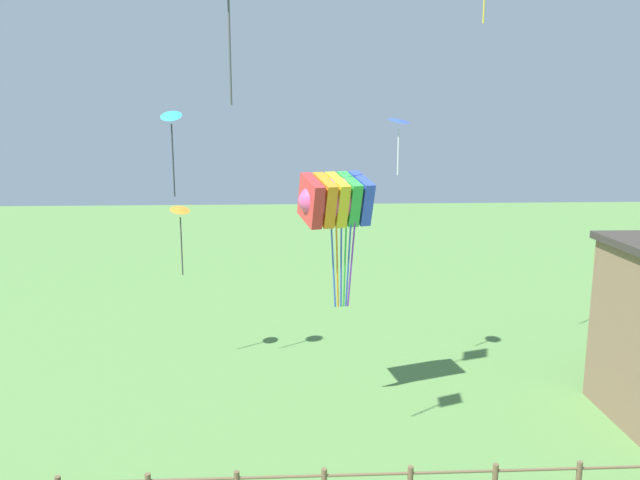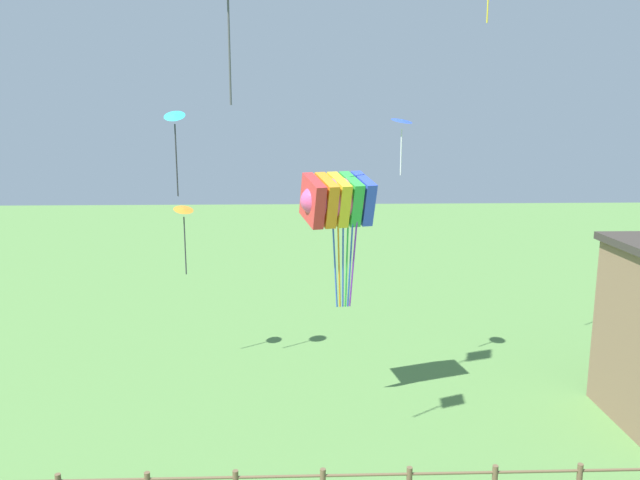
% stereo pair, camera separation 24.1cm
% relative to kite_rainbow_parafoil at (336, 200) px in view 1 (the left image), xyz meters
% --- Properties ---
extents(kite_rainbow_parafoil, '(2.83, 2.32, 4.34)m').
position_rel_kite_rainbow_parafoil_xyz_m(kite_rainbow_parafoil, '(0.00, 0.00, 0.00)').
color(kite_rainbow_parafoil, '#E54C8C').
extents(kite_cyan_delta, '(0.79, 0.73, 3.01)m').
position_rel_kite_rainbow_parafoil_xyz_m(kite_cyan_delta, '(-5.49, 2.67, 2.35)').
color(kite_cyan_delta, '#2DB2C6').
extents(kite_blue_delta, '(1.05, 1.05, 2.00)m').
position_rel_kite_rainbow_parafoil_xyz_m(kite_blue_delta, '(2.35, 2.28, 2.32)').
color(kite_blue_delta, blue).
extents(kite_orange_delta, '(1.00, 1.00, 2.66)m').
position_rel_kite_rainbow_parafoil_xyz_m(kite_orange_delta, '(-5.54, 3.88, -1.05)').
color(kite_orange_delta, orange).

